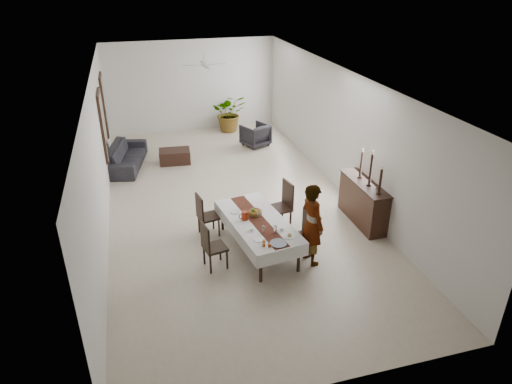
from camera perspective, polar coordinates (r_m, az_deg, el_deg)
name	(u,v)px	position (r m, az deg, el deg)	size (l,w,h in m)	color
floor	(230,201)	(11.79, -3.28, -1.14)	(6.00, 12.00, 0.00)	beige
ceiling	(226,76)	(10.69, -3.74, 14.23)	(6.00, 12.00, 0.02)	silver
wall_back	(192,86)	(16.82, -8.02, 12.98)	(6.00, 0.02, 3.20)	silver
wall_front	(328,299)	(6.12, 9.02, -13.08)	(6.00, 0.02, 3.20)	silver
wall_left	(99,155)	(10.97, -19.03, 4.38)	(0.02, 12.00, 3.20)	silver
wall_right	(342,132)	(12.08, 10.65, 7.40)	(0.02, 12.00, 3.20)	silver
dining_table_top	(258,222)	(9.52, 0.21, -3.72)	(0.93, 2.23, 0.05)	black
table_leg_fl	(261,268)	(8.76, 0.59, -9.44)	(0.07, 0.07, 0.65)	black
table_leg_fr	(299,258)	(9.06, 5.35, -8.17)	(0.07, 0.07, 0.65)	black
table_leg_bl	(222,217)	(10.42, -4.24, -3.14)	(0.07, 0.07, 0.65)	black
table_leg_br	(255,210)	(10.68, -0.11, -2.27)	(0.07, 0.07, 0.65)	black
tablecloth_top	(258,220)	(9.50, 0.21, -3.57)	(1.10, 2.40, 0.01)	white
tablecloth_drape_left	(233,231)	(9.39, -2.83, -4.95)	(0.01, 2.40, 0.28)	silver
tablecloth_drape_right	(281,221)	(9.77, 3.12, -3.61)	(0.01, 2.40, 0.28)	white
tablecloth_drape_near	(283,256)	(8.67, 3.46, -7.96)	(1.10, 0.01, 0.28)	white
tablecloth_drape_far	(237,202)	(10.53, -2.44, -1.23)	(1.10, 0.01, 0.28)	white
table_runner	(258,220)	(9.50, 0.21, -3.54)	(0.33, 2.32, 0.00)	#612A1B
red_pitcher	(245,216)	(9.49, -1.42, -2.96)	(0.14, 0.14, 0.19)	maroon
pitcher_handle	(241,216)	(9.46, -1.86, -3.05)	(0.11, 0.11, 0.02)	#970B0D
wine_glass_near	(275,230)	(9.03, 2.43, -4.72)	(0.07, 0.07, 0.16)	silver
wine_glass_mid	(264,230)	(9.03, 1.00, -4.72)	(0.07, 0.07, 0.16)	white
wine_glass_far	(259,215)	(9.51, 0.35, -2.95)	(0.07, 0.07, 0.16)	white
teacup_right	(282,229)	(9.16, 3.23, -4.63)	(0.08, 0.08, 0.06)	white
saucer_right	(282,230)	(9.17, 3.23, -4.75)	(0.14, 0.14, 0.01)	white
teacup_left	(252,229)	(9.13, -0.56, -4.68)	(0.08, 0.08, 0.06)	white
saucer_left	(252,230)	(9.14, -0.56, -4.80)	(0.14, 0.14, 0.01)	white
plate_near_right	(289,236)	(8.97, 4.20, -5.55)	(0.22, 0.22, 0.01)	white
bread_near_right	(289,235)	(8.96, 4.20, -5.41)	(0.08, 0.08, 0.08)	tan
plate_near_left	(259,239)	(8.85, 0.40, -5.94)	(0.22, 0.22, 0.01)	white
plate_far_left	(235,212)	(9.81, -2.60, -2.49)	(0.22, 0.22, 0.01)	silver
serving_tray	(279,243)	(8.74, 2.83, -6.42)	(0.33, 0.33, 0.02)	#3B3B3F
jam_jar_a	(269,245)	(8.63, 1.69, -6.67)	(0.06, 0.06, 0.07)	#8D3C14
jam_jar_b	(264,245)	(8.64, 0.97, -6.63)	(0.06, 0.06, 0.07)	#993F16
jam_jar_c	(264,242)	(8.73, 1.00, -6.25)	(0.06, 0.06, 0.07)	#8A5214
fruit_basket	(255,213)	(9.68, -0.10, -2.62)	(0.28, 0.28, 0.09)	brown
fruit_red	(256,209)	(9.67, 0.01, -2.18)	(0.08, 0.08, 0.08)	maroon
fruit_green	(253,210)	(9.65, -0.37, -2.23)	(0.07, 0.07, 0.07)	#568C2A
fruit_yellow	(256,211)	(9.61, 0.01, -2.38)	(0.08, 0.08, 0.08)	gold
chair_right_near_seat	(301,238)	(9.41, 5.69, -5.77)	(0.44, 0.44, 0.05)	black
chair_right_near_leg_fl	(313,250)	(9.53, 7.15, -7.16)	(0.04, 0.04, 0.44)	black
chair_right_near_leg_fr	(302,242)	(9.76, 5.81, -6.19)	(0.04, 0.04, 0.44)	black
chair_right_near_leg_bl	(299,255)	(9.33, 5.43, -7.85)	(0.04, 0.04, 0.44)	black
chair_right_near_leg_br	(289,247)	(9.57, 4.10, -6.84)	(0.04, 0.04, 0.44)	black
chair_right_near_back	(310,223)	(9.37, 6.73, -3.85)	(0.44, 0.04, 0.56)	black
chair_right_far_seat	(279,208)	(10.40, 2.92, -2.06)	(0.47, 0.47, 0.05)	black
chair_right_far_leg_fl	(290,220)	(10.47, 4.33, -3.55)	(0.05, 0.05, 0.47)	black
chair_right_far_leg_fr	(282,213)	(10.76, 3.31, -2.62)	(0.05, 0.05, 0.47)	black
chair_right_far_leg_bl	(276,224)	(10.30, 2.46, -4.03)	(0.05, 0.05, 0.47)	black
chair_right_far_leg_br	(268,216)	(10.60, 1.47, -3.07)	(0.05, 0.05, 0.47)	black
chair_right_far_back	(288,194)	(10.35, 4.01, -0.23)	(0.47, 0.04, 0.60)	black
chair_left_near_seat	(215,248)	(9.13, -5.14, -6.93)	(0.43, 0.43, 0.05)	black
chair_left_near_leg_fl	(204,255)	(9.35, -6.50, -7.86)	(0.04, 0.04, 0.43)	black
chair_left_near_leg_fr	(211,264)	(9.08, -5.70, -8.99)	(0.04, 0.04, 0.43)	black
chair_left_near_leg_bl	(220,251)	(9.45, -4.49, -7.34)	(0.04, 0.04, 0.43)	black
chair_left_near_leg_br	(227,260)	(9.18, -3.64, -8.45)	(0.04, 0.04, 0.43)	black
chair_left_near_back	(205,237)	(8.92, -6.38, -5.65)	(0.43, 0.04, 0.55)	black
chair_left_far_seat	(208,217)	(10.21, -5.96, -3.11)	(0.43, 0.43, 0.05)	black
chair_left_far_leg_fl	(199,224)	(10.42, -7.14, -4.01)	(0.04, 0.04, 0.42)	black
chair_left_far_leg_fr	(204,231)	(10.14, -6.47, -4.91)	(0.04, 0.04, 0.42)	black
chair_left_far_leg_bl	(213,221)	(10.52, -5.36, -3.59)	(0.04, 0.04, 0.42)	black
chair_left_far_leg_br	(219,228)	(10.24, -4.64, -4.47)	(0.04, 0.04, 0.42)	black
chair_left_far_back	(200,207)	(10.01, -7.07, -1.90)	(0.43, 0.04, 0.54)	black
woman	(312,224)	(9.10, 7.02, -4.03)	(0.63, 0.42, 1.74)	#9CA0A4
sideboard_body	(363,203)	(10.92, 13.22, -1.32)	(0.44, 1.65, 0.99)	black
sideboard_top	(365,183)	(10.70, 13.50, 1.10)	(0.48, 1.72, 0.03)	black
candlestick_near_base	(379,193)	(10.22, 15.09, -0.14)	(0.11, 0.11, 0.03)	black
candlestick_near_shaft	(380,181)	(10.09, 15.28, 1.34)	(0.05, 0.05, 0.55)	black
candlestick_near_candle	(382,167)	(9.97, 15.50, 3.00)	(0.04, 0.04, 0.09)	white
candlestick_mid_base	(369,185)	(10.56, 13.93, 0.89)	(0.11, 0.11, 0.03)	black
candlestick_mid_shaft	(371,169)	(10.40, 14.15, 2.75)	(0.05, 0.05, 0.71)	black
candlestick_mid_candle	(373,153)	(10.25, 14.40, 4.80)	(0.04, 0.04, 0.09)	white
candlestick_far_base	(360,177)	(10.90, 12.85, 1.86)	(0.11, 0.11, 0.03)	black
candlestick_far_shaft	(361,164)	(10.78, 13.02, 3.40)	(0.05, 0.05, 0.60)	black
candlestick_far_candle	(363,150)	(10.65, 13.21, 5.11)	(0.04, 0.04, 0.09)	beige
sofa	(126,156)	(14.25, -15.93, 4.34)	(2.27, 0.89, 0.66)	#27252A
armchair	(255,135)	(15.36, -0.08, 7.14)	(0.79, 0.81, 0.74)	#29252A
coffee_table	(175,156)	(14.24, -10.11, 4.41)	(0.93, 0.62, 0.41)	black
potted_plant	(230,113)	(16.76, -3.31, 9.86)	(1.22, 1.06, 1.35)	#265020
mirror_frame_near	(103,126)	(13.04, -18.59, 7.88)	(0.06, 1.05, 1.85)	black
mirror_glass_near	(104,125)	(13.04, -18.43, 7.90)	(0.01, 0.90, 1.70)	white
mirror_frame_far	(104,105)	(15.05, -18.42, 10.30)	(0.06, 1.05, 1.85)	black
mirror_glass_far	(106,105)	(15.05, -18.29, 10.32)	(0.01, 0.90, 1.70)	silver
fan_rod	(204,58)	(13.61, -6.51, 16.34)	(0.04, 0.04, 0.20)	white
fan_hub	(204,65)	(13.64, -6.47, 15.52)	(0.16, 0.16, 0.08)	white
fan_blade_n	(202,63)	(13.98, -6.72, 15.77)	(0.10, 0.55, 0.01)	silver
fan_blade_s	(207,67)	(13.30, -6.20, 15.25)	(0.10, 0.55, 0.01)	silver
fan_blade_e	(216,64)	(13.70, -4.97, 15.63)	(0.55, 0.10, 0.01)	white
fan_blade_w	(192,65)	(13.59, -7.97, 15.39)	(0.55, 0.10, 0.01)	white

